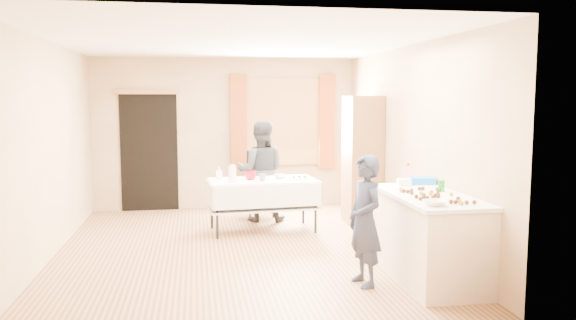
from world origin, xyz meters
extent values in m
cube|color=#9E7047|center=(0.00, 0.00, -0.01)|extent=(4.50, 5.50, 0.02)
cube|color=white|center=(0.00, 0.00, 2.61)|extent=(4.50, 5.50, 0.02)
cube|color=tan|center=(0.00, 2.76, 1.30)|extent=(4.50, 0.02, 2.60)
cube|color=tan|center=(0.00, -2.76, 1.30)|extent=(4.50, 0.02, 2.60)
cube|color=tan|center=(-2.26, 0.00, 1.30)|extent=(0.02, 5.50, 2.60)
cube|color=tan|center=(2.26, 0.00, 1.30)|extent=(0.02, 5.50, 2.60)
cube|color=olive|center=(1.00, 2.72, 1.50)|extent=(1.32, 0.06, 1.52)
cube|color=white|center=(1.00, 2.71, 1.50)|extent=(1.20, 0.02, 1.40)
cube|color=brown|center=(0.22, 2.67, 1.50)|extent=(0.28, 0.06, 1.65)
cube|color=brown|center=(1.78, 2.67, 1.50)|extent=(0.28, 0.06, 1.65)
cube|color=black|center=(-1.30, 2.73, 1.00)|extent=(0.95, 0.04, 2.00)
cube|color=olive|center=(-1.30, 2.70, 2.02)|extent=(1.05, 0.06, 0.08)
cube|color=brown|center=(1.99, 1.19, 0.97)|extent=(0.50, 0.60, 1.95)
cube|color=beige|center=(1.89, -1.54, 0.43)|extent=(0.72, 1.58, 0.86)
cube|color=silver|center=(1.89, -1.54, 0.89)|extent=(0.78, 1.64, 0.04)
cube|color=silver|center=(0.42, 0.91, 0.73)|extent=(1.58, 0.89, 0.04)
cube|color=black|center=(0.52, 1.97, 0.47)|extent=(0.46, 0.46, 0.06)
cube|color=black|center=(0.53, 2.17, 0.75)|extent=(0.44, 0.06, 0.62)
imported|color=#1E243C|center=(1.17, -1.61, 0.67)|extent=(0.62, 0.52, 1.34)
imported|color=black|center=(0.47, 1.60, 0.78)|extent=(0.96, 0.85, 1.57)
cylinder|color=#1A9822|center=(2.09, -1.40, 0.97)|extent=(0.09, 0.09, 0.12)
imported|color=white|center=(1.68, -2.13, 0.94)|extent=(0.24, 0.24, 0.05)
cube|color=white|center=(1.84, -0.95, 0.95)|extent=(0.16, 0.11, 0.08)
cube|color=blue|center=(2.09, -0.84, 0.95)|extent=(0.33, 0.25, 0.08)
cylinder|color=silver|center=(-0.02, 0.75, 0.86)|extent=(0.14, 0.14, 0.22)
imported|color=#BC051A|center=(0.25, 0.92, 0.81)|extent=(0.17, 0.17, 0.12)
imported|color=red|center=(0.40, 0.78, 0.80)|extent=(0.18, 0.18, 0.10)
imported|color=white|center=(0.69, 1.02, 0.78)|extent=(0.18, 0.18, 0.05)
cube|color=white|center=(0.95, 0.84, 0.76)|extent=(0.31, 0.24, 0.02)
imported|color=white|center=(-0.19, 1.06, 0.84)|extent=(0.10, 0.10, 0.18)
sphere|color=#3F2314|center=(1.64, -1.38, 0.93)|extent=(0.04, 0.04, 0.04)
sphere|color=#331808|center=(1.77, -1.68, 0.93)|extent=(0.04, 0.04, 0.04)
sphere|color=#331808|center=(1.71, -1.82, 0.93)|extent=(0.04, 0.04, 0.04)
sphere|color=#331808|center=(1.66, -1.75, 0.93)|extent=(0.04, 0.04, 0.04)
sphere|color=#331808|center=(1.91, -1.53, 0.93)|extent=(0.04, 0.04, 0.04)
sphere|color=#331808|center=(1.88, -1.76, 0.93)|extent=(0.04, 0.04, 0.04)
sphere|color=#3F2314|center=(1.96, -2.08, 0.93)|extent=(0.04, 0.04, 0.04)
sphere|color=#331808|center=(1.75, -1.38, 0.93)|extent=(0.04, 0.04, 0.04)
sphere|color=#331808|center=(2.02, -1.93, 0.93)|extent=(0.04, 0.04, 0.04)
sphere|color=#331808|center=(1.70, -1.53, 0.93)|extent=(0.04, 0.04, 0.04)
sphere|color=#331808|center=(2.06, -1.35, 0.93)|extent=(0.04, 0.04, 0.04)
sphere|color=#331808|center=(1.87, -2.07, 0.93)|extent=(0.04, 0.04, 0.04)
sphere|color=#3F2314|center=(1.78, -1.58, 0.93)|extent=(0.04, 0.04, 0.04)
sphere|color=#331808|center=(1.87, -1.71, 0.93)|extent=(0.04, 0.04, 0.04)
sphere|color=#331808|center=(1.88, -1.29, 0.93)|extent=(0.04, 0.04, 0.04)
sphere|color=#331808|center=(1.81, -1.81, 0.93)|extent=(0.04, 0.04, 0.04)
sphere|color=#331808|center=(1.68, -1.44, 0.93)|extent=(0.04, 0.04, 0.04)
sphere|color=#331808|center=(2.03, -1.43, 0.93)|extent=(0.04, 0.04, 0.04)
sphere|color=#3F2314|center=(2.06, -1.68, 0.93)|extent=(0.04, 0.04, 0.04)
sphere|color=#331808|center=(1.66, -1.39, 0.93)|extent=(0.04, 0.04, 0.04)
sphere|color=#331808|center=(1.65, -1.87, 0.93)|extent=(0.04, 0.04, 0.04)
sphere|color=#331808|center=(1.92, -1.29, 0.93)|extent=(0.04, 0.04, 0.04)
sphere|color=#331808|center=(1.66, -1.31, 0.93)|extent=(0.04, 0.04, 0.04)
sphere|color=#331808|center=(1.76, -1.97, 0.93)|extent=(0.04, 0.04, 0.04)
sphere|color=#3F2314|center=(1.87, -1.61, 0.93)|extent=(0.04, 0.04, 0.04)
sphere|color=#331808|center=(2.00, -2.14, 0.93)|extent=(0.04, 0.04, 0.04)
sphere|color=#331808|center=(1.93, -1.65, 0.93)|extent=(0.04, 0.04, 0.04)
sphere|color=#331808|center=(2.08, -2.14, 0.93)|extent=(0.04, 0.04, 0.04)
sphere|color=#331808|center=(1.73, -1.84, 0.93)|extent=(0.04, 0.04, 0.04)
sphere|color=#331808|center=(1.74, -1.95, 0.93)|extent=(0.04, 0.04, 0.04)
sphere|color=#3F2314|center=(1.93, -2.17, 0.93)|extent=(0.04, 0.04, 0.04)
sphere|color=#331808|center=(1.73, -1.43, 0.93)|extent=(0.04, 0.04, 0.04)
sphere|color=#331808|center=(1.90, -2.10, 0.93)|extent=(0.04, 0.04, 0.04)
camera|label=1|loc=(-0.53, -7.02, 1.91)|focal=35.00mm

